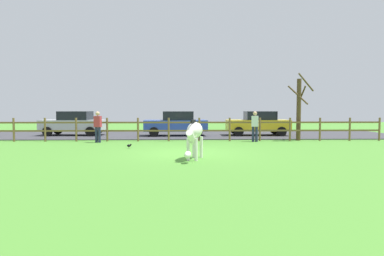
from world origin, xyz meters
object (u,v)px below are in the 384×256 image
visitor_left_of_tree (255,125)px  bare_tree (299,107)px  parked_car_silver (74,123)px  crow_on_grass (129,146)px  visitor_right_of_tree (98,125)px  zebra (194,133)px  parked_car_yellow (258,123)px  parked_car_blue (176,123)px

visitor_left_of_tree → bare_tree: bearing=14.9°
parked_car_silver → visitor_left_of_tree: (10.97, -4.12, 0.06)m
parked_car_silver → crow_on_grass: bearing=-56.2°
visitor_right_of_tree → zebra: bearing=-51.3°
zebra → visitor_left_of_tree: (3.48, 6.29, -0.02)m
parked_car_yellow → parked_car_silver: bearing=178.5°
parked_car_blue → bare_tree: bearing=-23.0°
bare_tree → visitor_right_of_tree: bearing=-175.3°
crow_on_grass → parked_car_yellow: parked_car_yellow is taller
crow_on_grass → parked_car_silver: parked_car_silver is taller
parked_car_silver → visitor_right_of_tree: 5.04m
visitor_left_of_tree → crow_on_grass: bearing=-155.7°
parked_car_blue → visitor_right_of_tree: visitor_right_of_tree is taller
zebra → bare_tree: bearing=48.8°
zebra → parked_car_blue: size_ratio=0.46×
bare_tree → parked_car_silver: bearing=165.9°
bare_tree → visitor_left_of_tree: size_ratio=2.26×
crow_on_grass → visitor_left_of_tree: 6.97m
visitor_right_of_tree → crow_on_grass: bearing=-52.3°
crow_on_grass → parked_car_yellow: (7.32, 6.64, 0.72)m
bare_tree → zebra: 9.33m
parked_car_silver → parked_car_yellow: bearing=-1.5°
bare_tree → parked_car_yellow: size_ratio=0.92×
parked_car_silver → visitor_left_of_tree: visitor_left_of_tree is taller
parked_car_yellow → visitor_right_of_tree: size_ratio=2.45×
parked_car_silver → visitor_right_of_tree: bearing=-58.9°
parked_car_yellow → parked_car_silver: same height
crow_on_grass → visitor_right_of_tree: visitor_right_of_tree is taller
bare_tree → parked_car_blue: 7.61m
parked_car_blue → visitor_left_of_tree: 5.65m
bare_tree → parked_car_blue: (-6.94, 2.94, -1.01)m
parked_car_yellow → visitor_right_of_tree: visitor_right_of_tree is taller
bare_tree → parked_car_blue: bearing=157.0°
parked_car_blue → visitor_right_of_tree: bearing=-136.5°
crow_on_grass → visitor_left_of_tree: (6.31, 2.85, 0.78)m
parked_car_yellow → bare_tree: bearing=-62.4°
visitor_left_of_tree → visitor_right_of_tree: bearing=-178.7°
bare_tree → zebra: (-6.11, -6.99, -0.93)m
parked_car_blue → zebra: bearing=-85.2°
parked_car_blue → crow_on_grass: bearing=-107.1°
bare_tree → crow_on_grass: bearing=-158.4°
parked_car_yellow → visitor_left_of_tree: bearing=-104.9°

